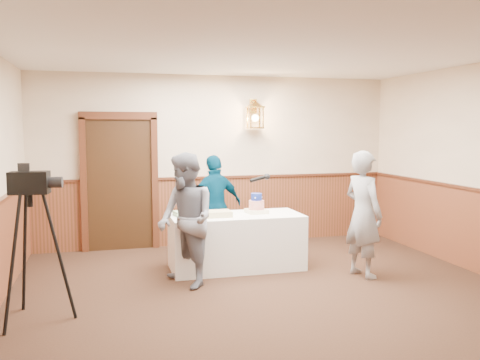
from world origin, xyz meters
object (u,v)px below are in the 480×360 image
(assistant_p, at_px, (215,205))
(tv_camera_rig, at_px, (32,255))
(tiered_cake, at_px, (256,205))
(display_table, at_px, (236,241))
(sheet_cake_green, at_px, (185,213))
(baker, at_px, (363,214))
(sheet_cake_yellow, at_px, (217,214))
(interviewer, at_px, (186,220))

(assistant_p, xyz_separation_m, tv_camera_rig, (-2.33, -2.17, -0.09))
(tiered_cake, distance_m, assistant_p, 0.88)
(display_table, height_order, tv_camera_rig, tv_camera_rig)
(display_table, bearing_deg, sheet_cake_green, 171.11)
(display_table, xyz_separation_m, baker, (1.50, -0.80, 0.45))
(sheet_cake_yellow, bearing_deg, baker, -22.02)
(display_table, relative_size, sheet_cake_yellow, 4.87)
(tiered_cake, xyz_separation_m, baker, (1.19, -0.85, -0.03))
(interviewer, height_order, assistant_p, interviewer)
(sheet_cake_yellow, distance_m, sheet_cake_green, 0.45)
(display_table, distance_m, interviewer, 1.10)
(sheet_cake_green, relative_size, assistant_p, 0.18)
(tiered_cake, relative_size, assistant_p, 0.19)
(tv_camera_rig, bearing_deg, baker, 13.79)
(interviewer, height_order, tv_camera_rig, interviewer)
(sheet_cake_green, height_order, tv_camera_rig, tv_camera_rig)
(assistant_p, bearing_deg, display_table, 80.18)
(tiered_cake, xyz_separation_m, interviewer, (-1.10, -0.68, -0.04))
(sheet_cake_yellow, xyz_separation_m, assistant_p, (0.16, 0.90, -0.02))
(sheet_cake_green, distance_m, tv_camera_rig, 2.28)
(tiered_cake, distance_m, baker, 1.47)
(tiered_cake, relative_size, baker, 0.18)
(assistant_p, distance_m, tv_camera_rig, 3.19)
(sheet_cake_yellow, height_order, tv_camera_rig, tv_camera_rig)
(sheet_cake_yellow, bearing_deg, tv_camera_rig, -149.46)
(tiered_cake, height_order, tv_camera_rig, tv_camera_rig)
(display_table, bearing_deg, sheet_cake_yellow, -165.46)
(tiered_cake, bearing_deg, display_table, -169.23)
(tiered_cake, distance_m, tv_camera_rig, 3.10)
(sheet_cake_yellow, bearing_deg, sheet_cake_green, 156.13)
(tiered_cake, height_order, baker, baker)
(tiered_cake, height_order, sheet_cake_yellow, tiered_cake)
(sheet_cake_green, xyz_separation_m, interviewer, (-0.09, -0.73, 0.04))
(interviewer, relative_size, baker, 1.00)
(sheet_cake_green, bearing_deg, assistant_p, 50.95)
(sheet_cake_green, relative_size, baker, 0.17)
(assistant_p, bearing_deg, tv_camera_rig, 24.84)
(interviewer, xyz_separation_m, assistant_p, (0.67, 1.44, -0.06))
(baker, height_order, tv_camera_rig, baker)
(display_table, distance_m, tiered_cake, 0.58)
(tiered_cake, xyz_separation_m, sheet_cake_green, (-1.01, 0.05, -0.08))
(tiered_cake, distance_m, sheet_cake_green, 1.01)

